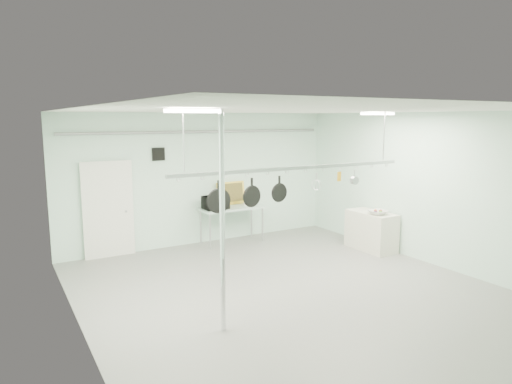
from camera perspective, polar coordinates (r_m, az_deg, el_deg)
floor at (r=8.26m, az=4.93°, el=-12.63°), size 8.00×8.00×0.00m
ceiling at (r=7.67m, az=5.26°, el=10.08°), size 7.00×8.00×0.02m
back_wall at (r=11.26m, az=-6.70°, el=1.65°), size 7.00×0.02×3.20m
right_wall at (r=10.21m, az=21.31°, el=0.30°), size 0.02×8.00×3.20m
door at (r=10.61m, az=-18.00°, el=-2.21°), size 1.10×0.10×2.20m
wall_vent at (r=10.79m, az=-12.10°, el=4.65°), size 0.30×0.04×0.30m
conduit_pipe at (r=11.09m, az=-6.63°, el=7.50°), size 6.60×0.07×0.07m
chrome_pole at (r=6.45m, az=-4.23°, el=-3.96°), size 0.08×0.08×3.20m
prep_table at (r=11.29m, az=-3.04°, el=-2.23°), size 1.60×0.70×0.91m
side_cabinet at (r=11.09m, az=14.20°, el=-4.73°), size 0.60×1.20×0.90m
pot_rack at (r=8.08m, az=5.09°, el=3.21°), size 4.80×0.06×1.00m
light_panel_left at (r=5.90m, az=-7.98°, el=10.02°), size 0.65×0.30×0.05m
light_panel_right at (r=9.69m, az=14.95°, el=9.44°), size 0.65×0.30×0.05m
microwave at (r=11.00m, az=-5.08°, el=-1.31°), size 0.60×0.42×0.32m
coffee_canister at (r=11.44m, az=-1.16°, el=-1.15°), size 0.20×0.20×0.22m
painting_large at (r=11.55m, az=-3.15°, el=-0.14°), size 0.79×0.17×0.58m
painting_small at (r=11.82m, az=-0.90°, el=-0.73°), size 0.31×0.11×0.25m
fruit_bowl at (r=10.74m, az=15.00°, el=-2.48°), size 0.43×0.43×0.10m
skillet_left at (r=7.37m, az=-4.70°, el=-0.63°), size 0.41×0.09×0.54m
skillet_mid at (r=7.64m, az=-0.53°, el=-0.07°), size 0.37×0.12×0.50m
skillet_right at (r=7.92m, az=2.93°, el=0.46°), size 0.34×0.09×0.44m
whisk at (r=8.38m, az=7.55°, el=1.13°), size 0.25×0.25×0.36m
grater at (r=8.70m, az=10.35°, el=1.91°), size 0.08×0.05×0.20m
saucepan at (r=8.96m, az=12.20°, el=1.82°), size 0.18×0.14×0.27m
fruit_cluster at (r=10.73m, az=15.01°, el=-2.28°), size 0.24×0.24×0.09m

